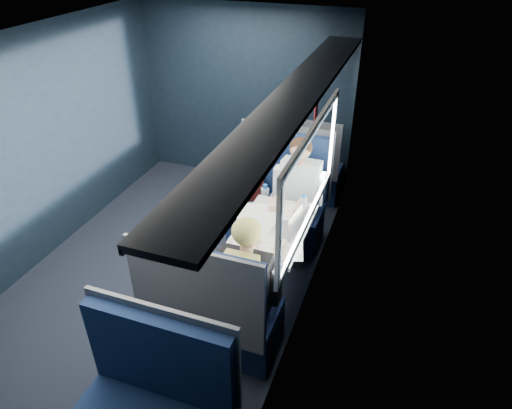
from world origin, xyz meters
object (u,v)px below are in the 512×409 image
(cup, at_px, (311,209))
(man, at_px, (297,193))
(seat_row_front, at_px, (300,169))
(bottle_small, at_px, (303,204))
(table, at_px, (270,234))
(seat_bay_far, at_px, (214,314))
(woman, at_px, (250,278))
(laptop, at_px, (290,227))
(seat_bay_near, at_px, (277,204))

(cup, bearing_deg, man, 122.95)
(seat_row_front, distance_m, man, 1.17)
(man, bearing_deg, bottle_small, -66.93)
(man, distance_m, bottle_small, 0.42)
(man, height_order, cup, man)
(table, relative_size, seat_bay_far, 0.79)
(woman, relative_size, laptop, 4.02)
(laptop, bearing_deg, bottle_small, 85.68)
(seat_row_front, height_order, laptop, seat_row_front)
(seat_bay_near, relative_size, seat_row_front, 1.09)
(seat_bay_near, bearing_deg, seat_row_front, 89.05)
(table, relative_size, man, 0.76)
(seat_bay_far, distance_m, seat_row_front, 2.67)
(seat_bay_far, xyz_separation_m, seat_row_front, (0.00, 2.67, -0.00))
(woman, height_order, cup, woman)
(woman, distance_m, laptop, 0.70)
(seat_bay_far, relative_size, bottle_small, 6.03)
(table, height_order, woman, woman)
(man, height_order, laptop, man)
(seat_bay_far, distance_m, laptop, 1.01)
(table, bearing_deg, bottle_small, 55.87)
(seat_bay_near, bearing_deg, table, -77.25)
(seat_bay_near, relative_size, laptop, 3.83)
(table, height_order, seat_bay_far, seat_bay_far)
(seat_row_front, xyz_separation_m, laptop, (0.38, -1.82, 0.39))
(seat_bay_near, xyz_separation_m, man, (0.27, -0.17, 0.30))
(man, bearing_deg, table, -95.52)
(woman, xyz_separation_m, bottle_small, (0.16, 1.04, 0.10))
(man, xyz_separation_m, laptop, (0.13, -0.72, 0.08))
(table, distance_m, bottle_small, 0.43)
(table, bearing_deg, seat_row_front, 95.80)
(seat_bay_far, bearing_deg, man, 80.97)
(table, xyz_separation_m, woman, (0.07, -0.71, 0.06))
(table, relative_size, seat_row_front, 0.86)
(seat_bay_far, xyz_separation_m, woman, (0.25, 0.17, 0.31))
(seat_bay_near, xyz_separation_m, seat_bay_far, (0.02, -1.75, -0.01))
(table, relative_size, bottle_small, 4.79)
(woman, bearing_deg, bottle_small, 81.42)
(table, distance_m, seat_bay_far, 0.93)
(seat_row_front, bearing_deg, laptop, -78.22)
(seat_bay_near, xyz_separation_m, bottle_small, (0.42, -0.54, 0.41))
(seat_bay_near, bearing_deg, man, -33.41)
(seat_bay_far, height_order, bottle_small, seat_bay_far)
(seat_bay_far, bearing_deg, seat_row_front, 90.00)
(seat_row_front, xyz_separation_m, man, (0.25, -1.10, 0.31))
(seat_row_front, distance_m, bottle_small, 1.58)
(seat_bay_far, distance_m, man, 1.62)
(man, distance_m, cup, 0.43)
(table, distance_m, seat_bay_near, 0.93)
(laptop, bearing_deg, seat_bay_far, -114.09)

